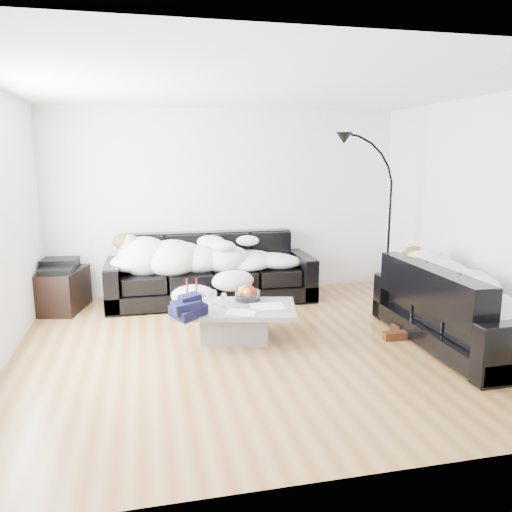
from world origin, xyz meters
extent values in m
plane|color=#935B2C|center=(0.00, 0.00, 0.00)|extent=(5.00, 5.00, 0.00)
cube|color=silver|center=(0.00, 2.25, 1.30)|extent=(5.00, 0.02, 2.60)
cube|color=silver|center=(2.50, 0.00, 1.30)|extent=(0.02, 4.50, 2.60)
plane|color=white|center=(0.00, 0.00, 2.60)|extent=(5.00, 5.00, 0.00)
cube|color=black|center=(-0.30, 1.76, 0.45)|extent=(2.77, 0.96, 0.90)
cube|color=black|center=(2.00, -0.38, 0.42)|extent=(0.89, 2.08, 0.84)
ellipsoid|color=#0C4354|center=(1.94, 0.27, 0.72)|extent=(0.42, 0.38, 0.20)
cube|color=#939699|center=(-0.25, 0.23, 0.19)|extent=(1.42, 1.02, 0.37)
cylinder|color=white|center=(-0.07, 0.43, 0.46)|extent=(0.34, 0.34, 0.17)
cylinder|color=white|center=(-0.45, 0.36, 0.46)|extent=(0.09, 0.09, 0.16)
cylinder|color=white|center=(-0.60, 0.26, 0.46)|extent=(0.09, 0.09, 0.18)
cylinder|color=white|center=(-0.36, 0.23, 0.45)|extent=(0.07, 0.07, 0.16)
cylinder|color=maroon|center=(-0.73, 0.49, 0.51)|extent=(0.06, 0.06, 0.26)
cylinder|color=maroon|center=(-0.62, 0.53, 0.50)|extent=(0.06, 0.06, 0.25)
cube|color=silver|center=(0.09, 0.14, 0.38)|extent=(0.37, 0.29, 0.01)
cube|color=silver|center=(-0.22, 0.00, 0.38)|extent=(0.37, 0.32, 0.01)
cube|color=black|center=(-2.24, 1.77, 0.26)|extent=(0.69, 0.87, 0.53)
cube|color=black|center=(-2.24, 1.77, 0.59)|extent=(0.46, 0.37, 0.13)
camera|label=1|loc=(-1.14, -4.81, 1.95)|focal=35.00mm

